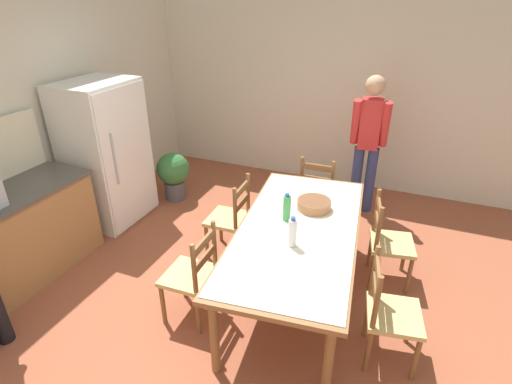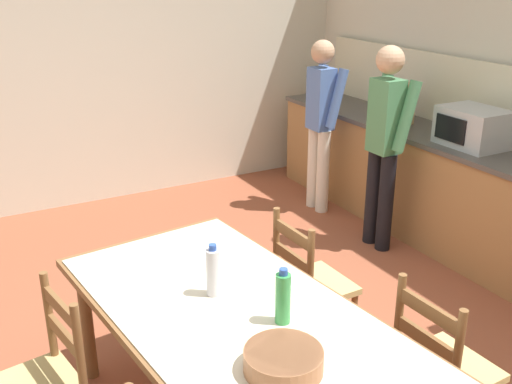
{
  "view_description": "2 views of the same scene",
  "coord_description": "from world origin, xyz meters",
  "px_view_note": "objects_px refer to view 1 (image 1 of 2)",
  "views": [
    {
      "loc": [
        -2.37,
        -1.18,
        2.63
      ],
      "look_at": [
        0.2,
        -0.11,
        1.21
      ],
      "focal_mm": 28.0,
      "sensor_mm": 36.0,
      "label": 1
    },
    {
      "loc": [
        2.58,
        -1.46,
        2.27
      ],
      "look_at": [
        -0.03,
        -0.03,
        1.13
      ],
      "focal_mm": 42.0,
      "sensor_mm": 36.0,
      "label": 2
    }
  ],
  "objects_px": {
    "chair_side_near_left": "(389,313)",
    "potted_plant": "(173,173)",
    "dining_table": "(298,235)",
    "bottle_near_centre": "(293,233)",
    "chair_head_end": "(318,191)",
    "chair_side_near_right": "(388,242)",
    "chair_side_far_left": "(192,275)",
    "person_by_table": "(368,139)",
    "refrigerator": "(106,154)",
    "bottle_off_centre": "(287,208)",
    "chair_side_far_right": "(231,218)",
    "serving_bowl": "(314,204)"
  },
  "relations": [
    {
      "from": "dining_table",
      "to": "chair_head_end",
      "type": "height_order",
      "value": "chair_head_end"
    },
    {
      "from": "chair_side_near_left",
      "to": "chair_head_end",
      "type": "xyz_separation_m",
      "value": [
        1.78,
        1.02,
        0.0
      ]
    },
    {
      "from": "dining_table",
      "to": "bottle_near_centre",
      "type": "height_order",
      "value": "bottle_near_centre"
    },
    {
      "from": "chair_side_near_left",
      "to": "potted_plant",
      "type": "bearing_deg",
      "value": 51.0
    },
    {
      "from": "chair_side_far_right",
      "to": "chair_side_near_right",
      "type": "height_order",
      "value": "same"
    },
    {
      "from": "chair_side_far_right",
      "to": "bottle_off_centre",
      "type": "bearing_deg",
      "value": 64.52
    },
    {
      "from": "chair_side_far_left",
      "to": "potted_plant",
      "type": "bearing_deg",
      "value": -144.81
    },
    {
      "from": "bottle_near_centre",
      "to": "chair_side_far_right",
      "type": "xyz_separation_m",
      "value": [
        0.67,
        0.89,
        -0.44
      ]
    },
    {
      "from": "refrigerator",
      "to": "dining_table",
      "type": "distance_m",
      "value": 2.64
    },
    {
      "from": "chair_side_far_left",
      "to": "chair_side_near_left",
      "type": "distance_m",
      "value": 1.62
    },
    {
      "from": "chair_side_far_left",
      "to": "dining_table",
      "type": "bearing_deg",
      "value": 126.16
    },
    {
      "from": "chair_side_far_left",
      "to": "person_by_table",
      "type": "bearing_deg",
      "value": 155.79
    },
    {
      "from": "chair_head_end",
      "to": "refrigerator",
      "type": "bearing_deg",
      "value": 17.75
    },
    {
      "from": "bottle_near_centre",
      "to": "chair_side_near_left",
      "type": "relative_size",
      "value": 0.3
    },
    {
      "from": "chair_side_far_left",
      "to": "chair_head_end",
      "type": "height_order",
      "value": "same"
    },
    {
      "from": "chair_side_near_right",
      "to": "potted_plant",
      "type": "xyz_separation_m",
      "value": [
        0.7,
        2.9,
        -0.06
      ]
    },
    {
      "from": "chair_side_far_right",
      "to": "chair_side_far_left",
      "type": "relative_size",
      "value": 1.0
    },
    {
      "from": "serving_bowl",
      "to": "chair_side_far_right",
      "type": "bearing_deg",
      "value": 89.46
    },
    {
      "from": "chair_side_near_left",
      "to": "chair_side_near_right",
      "type": "xyz_separation_m",
      "value": [
        0.98,
        0.11,
        0.0
      ]
    },
    {
      "from": "bottle_off_centre",
      "to": "potted_plant",
      "type": "height_order",
      "value": "bottle_off_centre"
    },
    {
      "from": "chair_side_near_left",
      "to": "bottle_off_centre",
      "type": "bearing_deg",
      "value": 53.67
    },
    {
      "from": "bottle_off_centre",
      "to": "chair_side_far_right",
      "type": "bearing_deg",
      "value": 67.04
    },
    {
      "from": "serving_bowl",
      "to": "chair_head_end",
      "type": "height_order",
      "value": "chair_head_end"
    },
    {
      "from": "bottle_near_centre",
      "to": "chair_side_far_right",
      "type": "distance_m",
      "value": 1.2
    },
    {
      "from": "dining_table",
      "to": "serving_bowl",
      "type": "height_order",
      "value": "serving_bowl"
    },
    {
      "from": "chair_side_far_left",
      "to": "chair_side_near_right",
      "type": "relative_size",
      "value": 1.0
    },
    {
      "from": "chair_head_end",
      "to": "bottle_near_centre",
      "type": "bearing_deg",
      "value": 95.48
    },
    {
      "from": "bottle_near_centre",
      "to": "person_by_table",
      "type": "height_order",
      "value": "person_by_table"
    },
    {
      "from": "chair_side_near_left",
      "to": "person_by_table",
      "type": "relative_size",
      "value": 0.52
    },
    {
      "from": "refrigerator",
      "to": "serving_bowl",
      "type": "bearing_deg",
      "value": -93.71
    },
    {
      "from": "chair_side_far_right",
      "to": "chair_side_near_left",
      "type": "relative_size",
      "value": 1.0
    },
    {
      "from": "bottle_off_centre",
      "to": "potted_plant",
      "type": "bearing_deg",
      "value": 59.53
    },
    {
      "from": "dining_table",
      "to": "chair_side_far_left",
      "type": "distance_m",
      "value": 0.98
    },
    {
      "from": "refrigerator",
      "to": "dining_table",
      "type": "height_order",
      "value": "refrigerator"
    },
    {
      "from": "chair_head_end",
      "to": "potted_plant",
      "type": "relative_size",
      "value": 1.36
    },
    {
      "from": "chair_side_near_right",
      "to": "refrigerator",
      "type": "bearing_deg",
      "value": 79.66
    },
    {
      "from": "bottle_near_centre",
      "to": "chair_head_end",
      "type": "distance_m",
      "value": 1.72
    },
    {
      "from": "chair_head_end",
      "to": "chair_side_far_right",
      "type": "bearing_deg",
      "value": 53.51
    },
    {
      "from": "person_by_table",
      "to": "potted_plant",
      "type": "bearing_deg",
      "value": -80.21
    },
    {
      "from": "dining_table",
      "to": "serving_bowl",
      "type": "relative_size",
      "value": 7.17
    },
    {
      "from": "bottle_near_centre",
      "to": "chair_side_near_right",
      "type": "height_order",
      "value": "bottle_near_centre"
    },
    {
      "from": "person_by_table",
      "to": "chair_side_far_left",
      "type": "bearing_deg",
      "value": -27.83
    },
    {
      "from": "chair_side_far_right",
      "to": "potted_plant",
      "type": "bearing_deg",
      "value": -126.73
    },
    {
      "from": "dining_table",
      "to": "bottle_near_centre",
      "type": "xyz_separation_m",
      "value": [
        -0.27,
        -0.03,
        0.19
      ]
    },
    {
      "from": "chair_side_far_left",
      "to": "chair_side_near_left",
      "type": "relative_size",
      "value": 1.0
    },
    {
      "from": "chair_side_near_right",
      "to": "chair_side_near_left",
      "type": "bearing_deg",
      "value": 175.71
    },
    {
      "from": "dining_table",
      "to": "chair_head_end",
      "type": "relative_size",
      "value": 2.52
    },
    {
      "from": "refrigerator",
      "to": "person_by_table",
      "type": "height_order",
      "value": "person_by_table"
    },
    {
      "from": "refrigerator",
      "to": "person_by_table",
      "type": "distance_m",
      "value": 3.19
    },
    {
      "from": "serving_bowl",
      "to": "chair_side_near_left",
      "type": "height_order",
      "value": "chair_side_near_left"
    }
  ]
}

